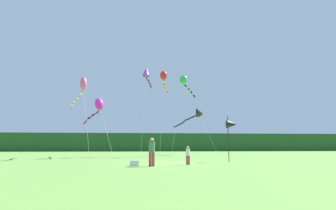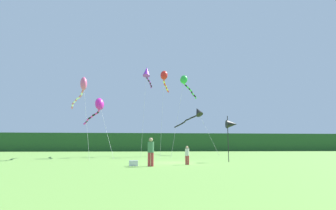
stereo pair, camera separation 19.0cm
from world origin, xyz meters
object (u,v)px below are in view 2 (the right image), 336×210
banner_flag_pole (232,125)px  person_child (187,154)px  kite_rainbow (82,87)px  kite_purple (147,73)px  kite_magenta (99,106)px  person_adult (151,150)px  kite_black (196,113)px  kite_green (185,82)px  kite_red (164,77)px  cooler_box (134,163)px

banner_flag_pole → person_child: bearing=-145.0°
banner_flag_pole → kite_rainbow: kite_rainbow is taller
kite_purple → kite_magenta: kite_purple is taller
person_child → banner_flag_pole: (4.22, 2.96, 2.31)m
person_adult → banner_flag_pole: 8.28m
person_child → kite_magenta: kite_magenta is taller
banner_flag_pole → kite_black: kite_black is taller
person_child → kite_green: (2.23, 15.00, 8.69)m
kite_black → kite_rainbow: (-14.10, -10.67, 1.29)m
person_adult → person_child: 2.91m
kite_magenta → kite_red: size_ratio=0.75×
person_adult → kite_red: bearing=82.8°
cooler_box → person_child: bearing=13.6°
banner_flag_pole → kite_red: bearing=108.7°
kite_red → person_child: bearing=-88.8°
kite_purple → kite_green: kite_purple is taller
person_adult → kite_black: size_ratio=0.20×
person_adult → kite_magenta: (-5.53, 13.46, 4.74)m
person_adult → kite_rainbow: size_ratio=0.21×
kite_black → banner_flag_pole: bearing=-91.4°
kite_green → kite_black: kite_green is taller
kite_green → kite_black: bearing=65.5°
kite_green → kite_black: (2.42, 5.31, -3.36)m
person_child → kite_rainbow: (-9.45, 9.63, 6.61)m
kite_rainbow → kite_black: bearing=37.1°
person_child → cooler_box: (-3.67, -0.89, -0.54)m
cooler_box → kite_purple: size_ratio=0.05×
kite_purple → cooler_box: bearing=-93.5°
kite_purple → kite_green: bearing=-4.8°
banner_flag_pole → kite_rainbow: size_ratio=0.44×
cooler_box → kite_black: 23.51m
kite_green → kite_rainbow: (-11.68, -5.37, -2.07)m
person_child → banner_flag_pole: 5.65m
kite_green → banner_flag_pole: bearing=-80.6°
kite_green → person_adult: bearing=-106.4°
person_adult → cooler_box: person_adult is taller
person_child → kite_purple: bearing=99.8°
person_adult → kite_rainbow: (-6.88, 10.96, 6.32)m
kite_purple → kite_rainbow: bearing=-139.6°
cooler_box → kite_black: size_ratio=0.06×
kite_magenta → banner_flag_pole: bearing=-36.7°
person_adult → kite_purple: bearing=90.3°
kite_purple → kite_black: 9.90m
kite_purple → kite_red: (2.32, 0.99, -0.27)m
banner_flag_pole → kite_red: 15.96m
person_child → kite_black: 21.50m
banner_flag_pole → kite_magenta: (-12.32, 9.18, 2.72)m
cooler_box → person_adult: bearing=-21.8°
person_child → cooler_box: 3.82m
person_adult → banner_flag_pole: size_ratio=0.49×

